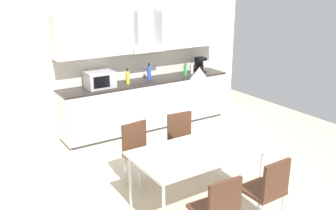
{
  "coord_description": "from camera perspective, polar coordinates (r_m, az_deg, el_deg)",
  "views": [
    {
      "loc": [
        -2.41,
        -3.5,
        2.64
      ],
      "look_at": [
        0.3,
        0.73,
        1.0
      ],
      "focal_mm": 40.0,
      "sensor_mm": 36.0,
      "label": 1
    }
  ],
  "objects": [
    {
      "name": "microwave",
      "position": [
        6.55,
        -10.33,
        3.83
      ],
      "size": [
        0.48,
        0.35,
        0.28
      ],
      "color": "#ADADB2",
      "rests_on": "kitchen_counter"
    },
    {
      "name": "ground_plane",
      "position": [
        5.01,
        1.68,
        -13.86
      ],
      "size": [
        8.14,
        8.04,
        0.02
      ],
      "primitive_type": "cube",
      "color": "beige"
    },
    {
      "name": "pendant_lamp",
      "position": [
        4.23,
        4.78,
        4.29
      ],
      "size": [
        0.32,
        0.32,
        0.22
      ],
      "primitive_type": "cone",
      "color": "silver"
    },
    {
      "name": "backsplash_tile",
      "position": [
        7.16,
        -4.31,
        6.08
      ],
      "size": [
        3.3,
        0.02,
        0.47
      ],
      "primitive_type": "cube",
      "color": "silver",
      "rests_on": "kitchen_counter"
    },
    {
      "name": "kitchen_counter",
      "position": [
        7.1,
        -3.11,
        0.21
      ],
      "size": [
        3.32,
        0.61,
        0.92
      ],
      "color": "#333333",
      "rests_on": "ground_plane"
    },
    {
      "name": "coffee_maker",
      "position": [
        7.63,
        4.86,
        6.15
      ],
      "size": [
        0.18,
        0.19,
        0.3
      ],
      "color": "black",
      "rests_on": "kitchen_counter"
    },
    {
      "name": "upper_wall_cabinets",
      "position": [
        6.92,
        -3.81,
        11.08
      ],
      "size": [
        3.3,
        0.4,
        0.72
      ],
      "color": "silver"
    },
    {
      "name": "dining_table",
      "position": [
        4.55,
        4.47,
        -7.37
      ],
      "size": [
        1.55,
        0.88,
        0.73
      ],
      "color": "silver",
      "rests_on": "ground_plane"
    },
    {
      "name": "bottle_blue",
      "position": [
        7.01,
        -2.9,
        4.98
      ],
      "size": [
        0.08,
        0.08,
        0.31
      ],
      "color": "blue",
      "rests_on": "kitchen_counter"
    },
    {
      "name": "bottle_yellow",
      "position": [
        6.71,
        -6.17,
        4.21
      ],
      "size": [
        0.06,
        0.06,
        0.29
      ],
      "color": "yellow",
      "rests_on": "kitchen_counter"
    },
    {
      "name": "chair_far_left",
      "position": [
        5.07,
        -4.49,
        -6.57
      ],
      "size": [
        0.44,
        0.44,
        0.87
      ],
      "color": "#4C2D1E",
      "rests_on": "ground_plane"
    },
    {
      "name": "chair_near_right",
      "position": [
        4.3,
        15.0,
        -11.95
      ],
      "size": [
        0.41,
        0.41,
        0.87
      ],
      "color": "#4C2D1E",
      "rests_on": "ground_plane"
    },
    {
      "name": "chair_far_right",
      "position": [
        5.41,
        2.22,
        -4.88
      ],
      "size": [
        0.44,
        0.44,
        0.87
      ],
      "color": "#4C2D1E",
      "rests_on": "ground_plane"
    },
    {
      "name": "wall_back",
      "position": [
        6.81,
        -11.35,
        6.84
      ],
      "size": [
        6.51,
        0.1,
        2.71
      ],
      "primitive_type": "cube",
      "color": "silver",
      "rests_on": "ground_plane"
    },
    {
      "name": "bottle_green",
      "position": [
        7.33,
        2.64,
        5.32
      ],
      "size": [
        0.06,
        0.06,
        0.24
      ],
      "color": "green",
      "rests_on": "kitchen_counter"
    },
    {
      "name": "chair_near_left",
      "position": [
        3.87,
        7.64,
        -15.1
      ],
      "size": [
        0.42,
        0.42,
        0.87
      ],
      "color": "#4C2D1E",
      "rests_on": "ground_plane"
    },
    {
      "name": "bottle_white",
      "position": [
        7.47,
        3.65,
        5.62
      ],
      "size": [
        0.06,
        0.06,
        0.26
      ],
      "color": "white",
      "rests_on": "kitchen_counter"
    }
  ]
}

